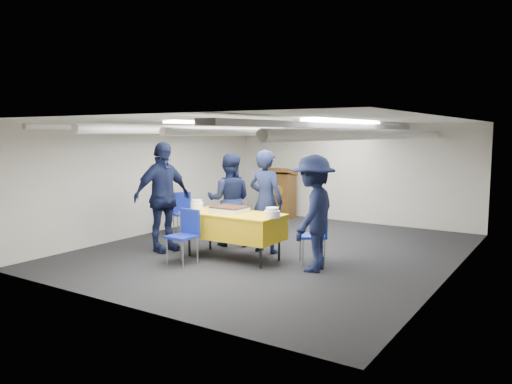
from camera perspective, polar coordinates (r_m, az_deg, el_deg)
ground at (r=9.01m, az=2.15°, el=-6.63°), size 7.00×7.00×0.00m
room_shell at (r=9.08m, az=4.03°, el=5.01°), size 6.00×7.00×2.30m
serving_table at (r=8.31m, az=-2.61°, el=-3.83°), size 1.67×0.81×0.77m
sheet_cake at (r=8.37m, az=-3.10°, el=-1.96°), size 0.57×0.44×0.10m
plate_stack_left at (r=8.67m, az=-6.77°, el=-1.49°), size 0.21×0.21×0.17m
plate_stack_right at (r=7.80m, az=1.86°, el=-2.41°), size 0.25×0.25×0.16m
podium at (r=12.29m, az=3.03°, el=-0.13°), size 0.62×0.53×1.25m
chair_near at (r=8.08m, az=-8.04°, el=-4.40°), size 0.44×0.44×0.87m
chair_right at (r=8.06m, az=7.05°, el=-4.41°), size 0.58×0.58×0.87m
chair_left at (r=10.36m, az=-8.39°, el=-1.95°), size 0.58×0.58×0.87m
sailor_a at (r=8.69m, az=1.11°, el=-1.08°), size 0.67×0.45×1.80m
sailor_b at (r=9.25m, az=-3.08°, el=-0.90°), size 1.04×0.98×1.71m
sailor_c at (r=8.93m, az=-10.65°, el=-0.55°), size 0.69×1.21×1.94m
sailor_d at (r=7.58m, az=6.58°, el=-2.42°), size 0.82×1.22×1.77m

